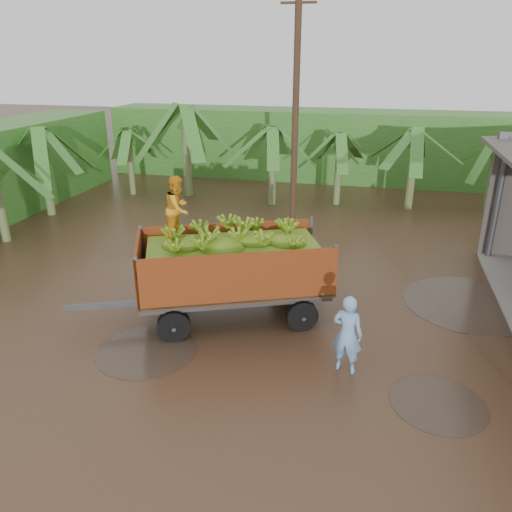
# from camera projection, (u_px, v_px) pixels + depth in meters

# --- Properties ---
(ground) EXTENTS (100.00, 100.00, 0.00)m
(ground) POSITION_uv_depth(u_px,v_px,m) (304.00, 321.00, 12.69)
(ground) COLOR black
(ground) RESTS_ON ground
(hedge_north) EXTENTS (22.00, 3.00, 3.60)m
(hedge_north) POSITION_uv_depth(u_px,v_px,m) (313.00, 144.00, 26.86)
(hedge_north) COLOR #2D661E
(hedge_north) RESTS_ON ground
(banana_trailer) EXTENTS (6.45, 3.90, 3.73)m
(banana_trailer) POSITION_uv_depth(u_px,v_px,m) (232.00, 265.00, 12.43)
(banana_trailer) COLOR #AA4618
(banana_trailer) RESTS_ON ground
(man_blue) EXTENTS (0.72, 0.55, 1.77)m
(man_blue) POSITION_uv_depth(u_px,v_px,m) (347.00, 334.00, 10.40)
(man_blue) COLOR #72A1D1
(man_blue) RESTS_ON ground
(utility_pole) EXTENTS (1.20, 0.24, 8.51)m
(utility_pole) POSITION_uv_depth(u_px,v_px,m) (295.00, 115.00, 17.56)
(utility_pole) COLOR #47301E
(utility_pole) RESTS_ON ground
(banana_plants) EXTENTS (24.52, 20.15, 4.30)m
(banana_plants) POSITION_uv_depth(u_px,v_px,m) (196.00, 179.00, 19.53)
(banana_plants) COLOR #2D661E
(banana_plants) RESTS_ON ground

